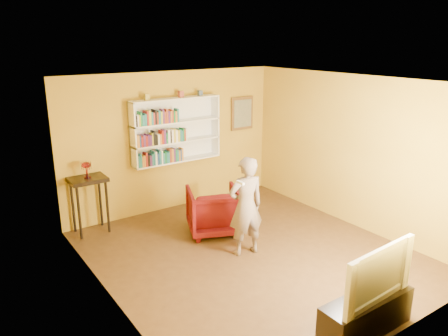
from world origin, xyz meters
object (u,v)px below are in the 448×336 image
Objects in this scene: person at (246,206)px; tv_cabinet at (366,314)px; armchair at (214,211)px; bookshelf at (175,130)px; console_table at (88,187)px; television at (371,271)px; ruby_lustre at (86,166)px.

tv_cabinet is at bearing 98.97° from person.
person is at bearing 111.50° from armchair.
bookshelf is 1.13× the size of person.
console_table is 0.80× the size of tv_cabinet.
tv_cabinet is (-0.07, -4.66, -1.37)m from bookshelf.
bookshelf reaches higher than tv_cabinet.
person reaches higher than television.
ruby_lustre is (-1.79, -0.16, -0.39)m from bookshelf.
armchair reaches higher than tv_cabinet.
ruby_lustre is at bearing -41.72° from person.
armchair is (1.76, -1.23, -0.80)m from ruby_lustre.
ruby_lustre is at bearing 107.82° from television.
bookshelf reaches higher than person.
tv_cabinet is at bearing -90.87° from bookshelf.
bookshelf is 1.84m from ruby_lustre.
armchair is at bearing -34.85° from ruby_lustre.
person reaches higher than armchair.
television is (-0.07, -4.66, -0.81)m from bookshelf.
television reaches higher than tv_cabinet.
tv_cabinet is at bearing -69.03° from console_table.
bookshelf reaches higher than console_table.
ruby_lustre is at bearing -174.92° from bookshelf.
ruby_lustre is 4.92m from tv_cabinet.
television reaches higher than armchair.
bookshelf is 4.86m from tv_cabinet.
tv_cabinet is at bearing 0.00° from television.
person is 1.27× the size of tv_cabinet.
bookshelf is at bearing 89.13° from tv_cabinet.
television is (1.72, -4.50, -0.42)m from ruby_lustre.
bookshelf is at bearing 85.99° from television.
bookshelf is 4.73m from television.
armchair is at bearing -91.29° from bookshelf.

